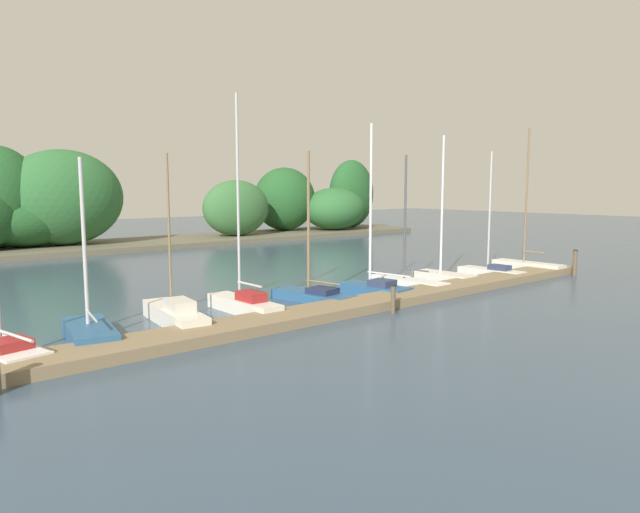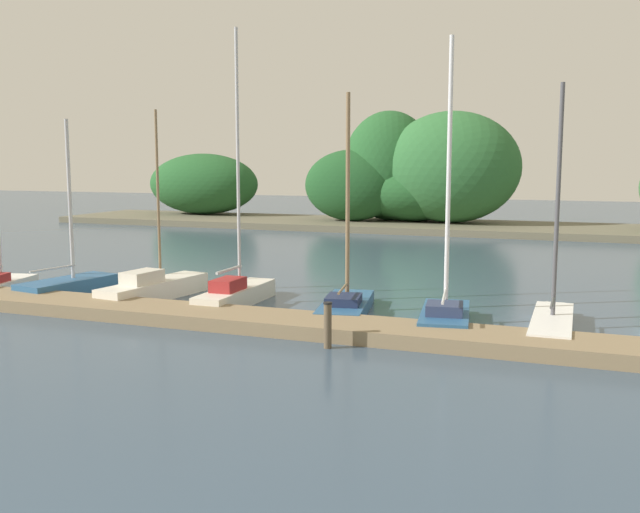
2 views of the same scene
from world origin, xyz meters
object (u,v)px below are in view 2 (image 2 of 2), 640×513
Objects in this scene: sailboat_3 at (237,290)px; sailboat_4 at (346,301)px; sailboat_6 at (552,319)px; sailboat_1 at (71,284)px; sailboat_2 at (156,287)px; sailboat_5 at (445,311)px; mooring_piling_1 at (328,325)px.

sailboat_3 is 1.32× the size of sailboat_4.
sailboat_4 is at bearing 86.90° from sailboat_6.
sailboat_4 is (9.14, 0.44, -0.01)m from sailboat_1.
sailboat_1 is 2.98m from sailboat_2.
sailboat_5 is at bearing -81.00° from sailboat_1.
mooring_piling_1 is at bearing -132.00° from sailboat_3.
sailboat_5 is 3.76m from mooring_piling_1.
sailboat_4 reaches higher than sailboat_1.
sailboat_3 is at bearing 76.29° from sailboat_5.
sailboat_5 is (9.09, -0.56, 0.03)m from sailboat_2.
sailboat_6 reaches higher than mooring_piling_1.
sailboat_4 is 1.00× the size of sailboat_6.
mooring_piling_1 is (0.82, -3.77, 0.21)m from sailboat_4.
mooring_piling_1 is at bearing -110.53° from sailboat_2.
sailboat_3 is at bearing -76.24° from sailboat_1.
sailboat_5 reaches higher than sailboat_6.
sailboat_1 reaches higher than mooring_piling_1.
sailboat_4 is (3.40, 0.06, -0.10)m from sailboat_3.
sailboat_5 is at bearing -113.01° from sailboat_4.
sailboat_3 reaches higher than sailboat_5.
sailboat_5 is 6.88× the size of mooring_piling_1.
sailboat_2 is at bearing 152.25° from mooring_piling_1.
sailboat_3 is at bearing -82.24° from sailboat_2.
sailboat_1 is 9.15m from sailboat_4.
sailboat_1 is 5.20× the size of mooring_piling_1.
sailboat_5 reaches higher than sailboat_1.
sailboat_2 is 0.79× the size of sailboat_5.
sailboat_2 is 0.95× the size of sailboat_6.
sailboat_5 is (12.05, -0.21, 0.07)m from sailboat_1.
sailboat_2 is at bearing 89.88° from sailboat_3.
sailboat_3 is 7.53× the size of mooring_piling_1.
sailboat_6 is (5.53, -0.24, -0.02)m from sailboat_4.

